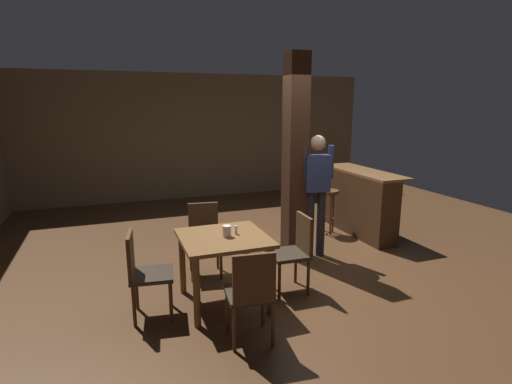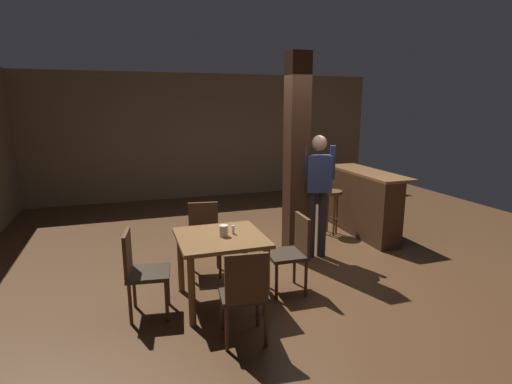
% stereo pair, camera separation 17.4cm
% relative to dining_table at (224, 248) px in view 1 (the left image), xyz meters
% --- Properties ---
extents(ground_plane, '(10.80, 10.80, 0.00)m').
position_rel_dining_table_xyz_m(ground_plane, '(0.96, 0.69, -0.63)').
color(ground_plane, '#4C301C').
extents(wall_back, '(8.00, 0.10, 2.80)m').
position_rel_dining_table_xyz_m(wall_back, '(0.96, 5.19, 0.77)').
color(wall_back, '#756047').
rests_on(wall_back, ground_plane).
extents(pillar, '(0.28, 0.28, 2.80)m').
position_rel_dining_table_xyz_m(pillar, '(1.32, 1.02, 0.77)').
color(pillar, '#382114').
rests_on(pillar, ground_plane).
extents(dining_table, '(0.91, 0.91, 0.76)m').
position_rel_dining_table_xyz_m(dining_table, '(0.00, 0.00, 0.00)').
color(dining_table, brown).
rests_on(dining_table, ground_plane).
extents(chair_east, '(0.43, 0.43, 0.89)m').
position_rel_dining_table_xyz_m(chair_east, '(0.84, 0.00, -0.12)').
color(chair_east, '#2D2319').
rests_on(chair_east, ground_plane).
extents(chair_north, '(0.48, 0.48, 0.89)m').
position_rel_dining_table_xyz_m(chair_north, '(-0.02, 0.84, -0.12)').
color(chair_north, '#2D2319').
rests_on(chair_north, ground_plane).
extents(chair_west, '(0.47, 0.47, 0.89)m').
position_rel_dining_table_xyz_m(chair_west, '(-0.84, -0.01, -0.12)').
color(chair_west, '#2D2319').
rests_on(chair_west, ground_plane).
extents(chair_south, '(0.46, 0.46, 0.89)m').
position_rel_dining_table_xyz_m(chair_south, '(0.02, -0.82, -0.12)').
color(chair_south, '#2D2319').
rests_on(chair_south, ground_plane).
extents(napkin_cup, '(0.09, 0.09, 0.12)m').
position_rel_dining_table_xyz_m(napkin_cup, '(0.03, -0.02, 0.19)').
color(napkin_cup, silver).
rests_on(napkin_cup, dining_table).
extents(salt_shaker, '(0.03, 0.03, 0.09)m').
position_rel_dining_table_xyz_m(salt_shaker, '(0.15, 0.02, 0.18)').
color(salt_shaker, silver).
rests_on(salt_shaker, dining_table).
extents(standing_person, '(0.47, 0.26, 1.72)m').
position_rel_dining_table_xyz_m(standing_person, '(1.59, 0.88, 0.38)').
color(standing_person, navy).
rests_on(standing_person, ground_plane).
extents(bar_counter, '(0.56, 1.76, 1.05)m').
position_rel_dining_table_xyz_m(bar_counter, '(2.77, 1.61, -0.09)').
color(bar_counter, brown).
rests_on(bar_counter, ground_plane).
extents(bar_stool_near, '(0.34, 0.34, 0.74)m').
position_rel_dining_table_xyz_m(bar_stool_near, '(2.29, 1.74, -0.07)').
color(bar_stool_near, '#4C3319').
rests_on(bar_stool_near, ground_plane).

